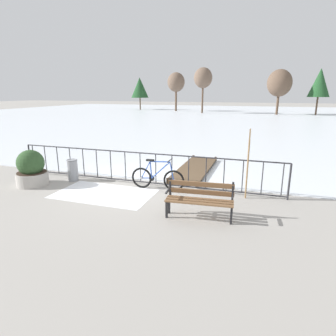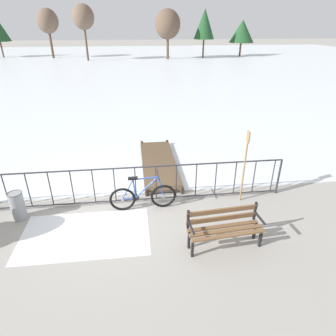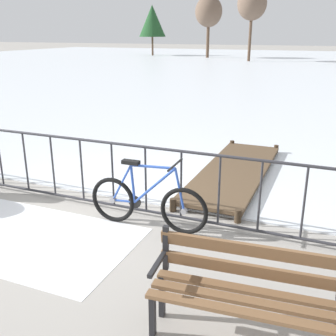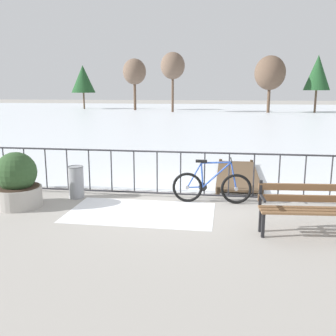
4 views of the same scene
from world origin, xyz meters
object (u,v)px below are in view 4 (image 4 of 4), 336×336
bicycle_near_railing (211,186)px  planter_with_shrub (17,182)px  park_bench (307,205)px  trash_bin (76,182)px

bicycle_near_railing → planter_with_shrub: planter_with_shrub is taller
bicycle_near_railing → park_bench: bicycle_near_railing is taller
bicycle_near_railing → planter_with_shrub: size_ratio=1.48×
park_bench → planter_with_shrub: 5.73m
planter_with_shrub → trash_bin: 1.27m
park_bench → planter_with_shrub: (-5.69, 0.69, 0.01)m
bicycle_near_railing → trash_bin: size_ratio=2.34×
park_bench → trash_bin: (-4.72, 1.50, -0.14)m
park_bench → trash_bin: park_bench is taller
park_bench → trash_bin: bearing=162.4°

